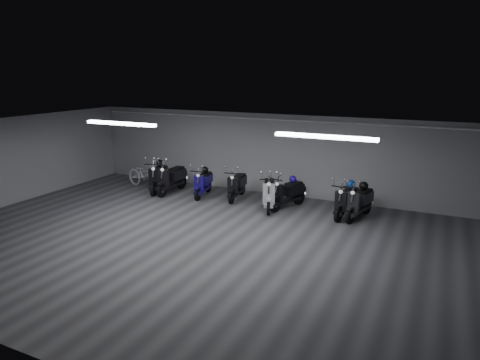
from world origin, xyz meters
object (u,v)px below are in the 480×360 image
at_px(scooter_4, 203,179).
at_px(scooter_8, 347,196).
at_px(scooter_5, 237,181).
at_px(helmet_0, 293,179).
at_px(scooter_9, 360,197).
at_px(helmet_3, 351,185).
at_px(scooter_7, 288,189).
at_px(helmet_4, 160,163).
at_px(scooter_1, 158,173).
at_px(scooter_3, 172,174).
at_px(helmet_2, 205,170).
at_px(helmet_1, 364,186).
at_px(bicycle, 145,172).
at_px(scooter_6, 269,188).

xyz_separation_m(scooter_4, scooter_8, (4.93, -0.06, 0.03)).
distance_m(scooter_4, scooter_5, 1.22).
distance_m(scooter_5, helmet_0, 1.98).
height_order(scooter_4, scooter_9, scooter_9).
height_order(scooter_9, helmet_3, scooter_9).
height_order(scooter_7, helmet_4, scooter_7).
bearing_deg(scooter_1, scooter_7, -17.23).
height_order(scooter_3, helmet_0, scooter_3).
distance_m(scooter_4, helmet_2, 0.35).
xyz_separation_m(scooter_1, helmet_4, (-0.08, 0.24, 0.29)).
xyz_separation_m(helmet_1, helmet_2, (-5.40, 0.05, -0.06)).
height_order(bicycle, helmet_1, bicycle).
bearing_deg(scooter_6, scooter_7, 10.11).
distance_m(scooter_6, helmet_1, 2.84).
bearing_deg(helmet_4, helmet_1, 0.68).
relative_size(scooter_3, helmet_1, 7.09).
bearing_deg(scooter_3, scooter_5, 6.89).
xyz_separation_m(helmet_3, helmet_4, (-6.81, -0.09, 0.04)).
relative_size(scooter_8, helmet_3, 6.06).
bearing_deg(helmet_2, scooter_1, -167.55).
height_order(helmet_0, helmet_3, helmet_3).
distance_m(scooter_7, helmet_0, 0.36).
bearing_deg(scooter_9, helmet_1, 90.00).
bearing_deg(helmet_1, helmet_4, -179.32).
height_order(scooter_5, scooter_8, scooter_8).
bearing_deg(scooter_1, helmet_1, -16.06).
bearing_deg(helmet_3, scooter_1, -177.18).
height_order(scooter_3, scooter_8, scooter_3).
bearing_deg(scooter_1, bicycle, 149.42).
height_order(scooter_1, scooter_9, scooter_1).
bearing_deg(helmet_0, scooter_4, -176.49).
height_order(scooter_8, helmet_1, scooter_8).
height_order(scooter_1, scooter_4, scooter_1).
bearing_deg(helmet_2, scooter_9, -3.07).
distance_m(bicycle, helmet_2, 2.43).
height_order(scooter_4, helmet_2, scooter_4).
bearing_deg(helmet_0, scooter_1, -175.98).
xyz_separation_m(scooter_3, scooter_4, (1.21, 0.11, -0.08)).
distance_m(scooter_6, helmet_4, 4.44).
bearing_deg(scooter_8, scooter_7, -170.81).
relative_size(scooter_4, bicycle, 0.87).
bearing_deg(helmet_4, scooter_1, -71.30).
xyz_separation_m(scooter_5, helmet_4, (-3.04, -0.10, 0.35)).
xyz_separation_m(scooter_5, scooter_9, (4.09, -0.25, 0.02)).
relative_size(scooter_4, helmet_0, 7.23).
distance_m(scooter_1, scooter_7, 4.83).
bearing_deg(helmet_2, helmet_0, -0.57).
bearing_deg(scooter_1, helmet_4, 90.00).
height_order(scooter_8, helmet_2, scooter_8).
distance_m(scooter_3, scooter_9, 6.51).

